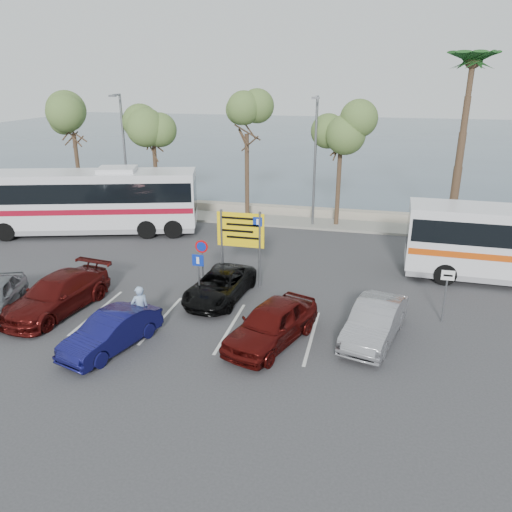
% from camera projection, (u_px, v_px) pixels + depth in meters
% --- Properties ---
extents(ground, '(120.00, 120.00, 0.00)m').
position_uv_depth(ground, '(198.00, 312.00, 20.81)').
color(ground, '#343437').
rests_on(ground, ground).
extents(kerb_strip, '(44.00, 2.40, 0.15)m').
position_uv_depth(kerb_strip, '(269.00, 221.00, 33.57)').
color(kerb_strip, gray).
rests_on(kerb_strip, ground).
extents(seawall, '(48.00, 0.80, 0.60)m').
position_uv_depth(seawall, '(275.00, 210.00, 35.32)').
color(seawall, '#9F957F').
rests_on(seawall, ground).
extents(sea, '(140.00, 140.00, 0.00)m').
position_uv_depth(sea, '(333.00, 140.00, 75.61)').
color(sea, '#3A4C5D').
rests_on(sea, ground).
extents(tree_far_left, '(3.20, 3.20, 7.60)m').
position_uv_depth(tree_far_left, '(72.00, 121.00, 34.52)').
color(tree_far_left, '#382619').
rests_on(tree_far_left, kerb_strip).
extents(tree_left, '(3.20, 3.20, 7.20)m').
position_uv_depth(tree_left, '(153.00, 127.00, 33.31)').
color(tree_left, '#382619').
rests_on(tree_left, kerb_strip).
extents(tree_mid, '(3.20, 3.20, 8.00)m').
position_uv_depth(tree_mid, '(247.00, 119.00, 31.65)').
color(tree_mid, '#382619').
rests_on(tree_mid, kerb_strip).
extents(tree_right, '(3.20, 3.20, 7.40)m').
position_uv_depth(tree_right, '(341.00, 129.00, 30.49)').
color(tree_right, '#382619').
rests_on(tree_right, kerb_strip).
extents(palm_tree, '(4.80, 4.80, 11.20)m').
position_uv_depth(palm_tree, '(473.00, 64.00, 27.68)').
color(palm_tree, '#382619').
rests_on(palm_tree, kerb_strip).
extents(street_lamp_left, '(0.45, 1.15, 8.01)m').
position_uv_depth(street_lamp_left, '(124.00, 149.00, 33.79)').
color(street_lamp_left, slate).
rests_on(street_lamp_left, kerb_strip).
extents(street_lamp_right, '(0.45, 1.15, 8.01)m').
position_uv_depth(street_lamp_right, '(315.00, 156.00, 30.92)').
color(street_lamp_right, slate).
rests_on(street_lamp_right, kerb_strip).
extents(direction_sign, '(2.20, 0.12, 3.60)m').
position_uv_depth(direction_sign, '(241.00, 236.00, 22.67)').
color(direction_sign, slate).
rests_on(direction_sign, ground).
extents(sign_no_stop, '(0.60, 0.08, 2.35)m').
position_uv_depth(sign_no_stop, '(202.00, 256.00, 22.58)').
color(sign_no_stop, slate).
rests_on(sign_no_stop, ground).
extents(sign_parking, '(0.50, 0.07, 2.25)m').
position_uv_depth(sign_parking, '(199.00, 272.00, 21.07)').
color(sign_parking, slate).
rests_on(sign_parking, ground).
extents(sign_taxi, '(0.50, 0.07, 2.20)m').
position_uv_depth(sign_taxi, '(446.00, 289.00, 19.52)').
color(sign_taxi, slate).
rests_on(sign_taxi, ground).
extents(lane_markings, '(12.02, 4.20, 0.01)m').
position_uv_depth(lane_markings, '(163.00, 320.00, 20.14)').
color(lane_markings, silver).
rests_on(lane_markings, ground).
extents(coach_bus_left, '(13.41, 6.48, 4.10)m').
position_uv_depth(coach_bus_left, '(88.00, 203.00, 30.51)').
color(coach_bus_left, silver).
rests_on(coach_bus_left, ground).
extents(car_blue, '(2.50, 4.26, 1.33)m').
position_uv_depth(car_blue, '(111.00, 332.00, 17.84)').
color(car_blue, '#10114D').
rests_on(car_blue, ground).
extents(car_maroon, '(2.81, 5.41, 1.50)m').
position_uv_depth(car_maroon, '(57.00, 294.00, 20.66)').
color(car_maroon, '#490D0C').
rests_on(car_maroon, ground).
extents(car_red, '(3.29, 4.92, 1.56)m').
position_uv_depth(car_red, '(272.00, 324.00, 18.17)').
color(car_red, '#4C0C0A').
rests_on(car_red, ground).
extents(suv_black, '(2.50, 4.68, 1.25)m').
position_uv_depth(suv_black, '(220.00, 285.00, 21.85)').
color(suv_black, black).
rests_on(suv_black, ground).
extents(car_silver_b, '(2.54, 4.64, 1.45)m').
position_uv_depth(car_silver_b, '(375.00, 322.00, 18.43)').
color(car_silver_b, gray).
rests_on(car_silver_b, ground).
extents(pedestrian_near, '(0.79, 0.78, 1.84)m').
position_uv_depth(pedestrian_near, '(140.00, 309.00, 19.01)').
color(pedestrian_near, '#8BA7CB').
rests_on(pedestrian_near, ground).
extents(pedestrian_far, '(1.04, 1.13, 1.87)m').
position_uv_depth(pedestrian_far, '(459.00, 260.00, 24.00)').
color(pedestrian_far, '#363D51').
rests_on(pedestrian_far, ground).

